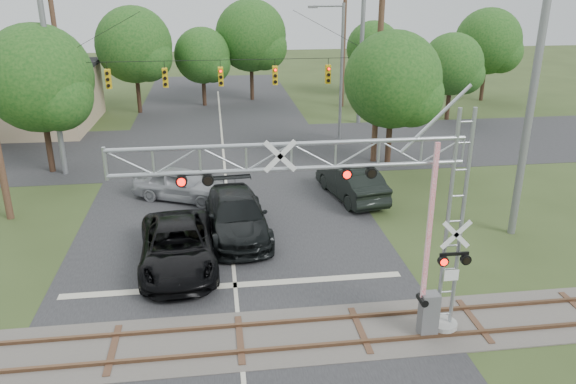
{
  "coord_description": "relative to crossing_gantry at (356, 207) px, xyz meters",
  "views": [
    {
      "loc": [
        -0.48,
        -13.33,
        11.0
      ],
      "look_at": [
        2.31,
        7.5,
        2.96
      ],
      "focal_mm": 35.0,
      "sensor_mm": 36.0,
      "label": 1
    }
  ],
  "objects": [
    {
      "name": "pickup_black",
      "position": [
        -5.76,
        5.71,
        -3.74
      ],
      "size": [
        3.39,
        6.59,
        1.78
      ],
      "primitive_type": "imported",
      "rotation": [
        0.0,
        0.0,
        0.07
      ],
      "color": "black",
      "rests_on": "ground"
    },
    {
      "name": "car_dark",
      "position": [
        -3.25,
        8.5,
        -3.71
      ],
      "size": [
        3.08,
        6.56,
        1.85
      ],
      "primitive_type": "imported",
      "rotation": [
        0.0,
        0.0,
        0.08
      ],
      "color": "black",
      "rests_on": "ground"
    },
    {
      "name": "road_main",
      "position": [
        -3.57,
        8.36,
        -4.62
      ],
      "size": [
        14.0,
        90.0,
        0.02
      ],
      "primitive_type": "cube",
      "color": "#242426",
      "rests_on": "ground"
    },
    {
      "name": "crossing_gantry",
      "position": [
        0.0,
        0.0,
        0.0
      ],
      "size": [
        10.77,
        0.96,
        7.53
      ],
      "color": "gray",
      "rests_on": "ground"
    },
    {
      "name": "road_cross",
      "position": [
        -3.57,
        22.36,
        -4.62
      ],
      "size": [
        90.0,
        12.0,
        0.02
      ],
      "primitive_type": "cube",
      "color": "#242426",
      "rests_on": "ground"
    },
    {
      "name": "utility_poles",
      "position": [
        -0.38,
        21.71,
        1.52
      ],
      "size": [
        25.69,
        28.19,
        13.32
      ],
      "color": "#442B1F",
      "rests_on": "ground"
    },
    {
      "name": "railroad_track",
      "position": [
        -3.57,
        0.36,
        -4.6
      ],
      "size": [
        90.0,
        3.2,
        0.17
      ],
      "color": "#514C46",
      "rests_on": "ground"
    },
    {
      "name": "traffic_signal_span",
      "position": [
        -2.63,
        18.36,
        1.1
      ],
      "size": [
        19.34,
        0.36,
        11.5
      ],
      "color": "gray",
      "rests_on": "ground"
    },
    {
      "name": "suv_dark",
      "position": [
        2.98,
        12.26,
        -3.72
      ],
      "size": [
        2.96,
        5.82,
        1.83
      ],
      "primitive_type": "imported",
      "rotation": [
        0.0,
        0.0,
        3.33
      ],
      "color": "black",
      "rests_on": "ground"
    },
    {
      "name": "streetlight",
      "position": [
        4.72,
        23.8,
        0.65
      ],
      "size": [
        2.52,
        0.26,
        9.45
      ],
      "color": "gray",
      "rests_on": "ground"
    },
    {
      "name": "treeline",
      "position": [
        -4.55,
        32.02,
        0.69
      ],
      "size": [
        55.97,
        27.4,
        9.29
      ],
      "color": "#332117",
      "rests_on": "ground"
    },
    {
      "name": "ground",
      "position": [
        -3.57,
        -1.64,
        -4.63
      ],
      "size": [
        160.0,
        160.0,
        0.0
      ],
      "primitive_type": "plane",
      "color": "#32401D",
      "rests_on": "ground"
    },
    {
      "name": "sedan_silver",
      "position": [
        -5.97,
        13.28,
        -3.77
      ],
      "size": [
        5.42,
        3.96,
        1.72
      ],
      "primitive_type": "imported",
      "rotation": [
        0.0,
        0.0,
        1.14
      ],
      "color": "#929499",
      "rests_on": "ground"
    }
  ]
}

